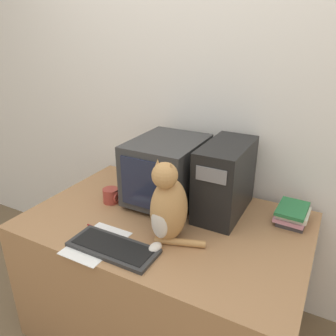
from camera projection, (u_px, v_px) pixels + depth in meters
name	position (u px, v px, depth m)	size (l,w,h in m)	color
wall_back	(208.00, 106.00, 1.97)	(7.00, 0.05, 2.50)	silver
desk	(166.00, 276.00, 1.87)	(1.45, 0.93, 0.75)	#9E7047
crt_monitor	(167.00, 170.00, 1.85)	(0.37, 0.46, 0.37)	#333333
computer_tower	(225.00, 179.00, 1.74)	(0.22, 0.44, 0.39)	black
keyboard	(113.00, 247.00, 1.49)	(0.42, 0.17, 0.02)	#2D2D2D
cat	(168.00, 207.00, 1.50)	(0.28, 0.26, 0.41)	#B7844C
book_stack	(292.00, 215.00, 1.69)	(0.16, 0.21, 0.09)	#383333
pen	(99.00, 229.00, 1.64)	(0.15, 0.02, 0.01)	maroon
paper_sheet	(97.00, 243.00, 1.54)	(0.21, 0.30, 0.00)	white
mug	(111.00, 196.00, 1.89)	(0.10, 0.09, 0.09)	#9E382D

